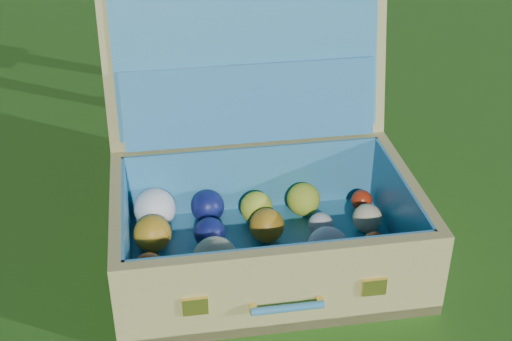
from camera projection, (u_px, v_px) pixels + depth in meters
The scene contains 2 objects.
ground at pixel (262, 318), 1.34m from camera, with size 60.00×60.00×0.00m, color #215114.
suitcase at pixel (256, 177), 1.47m from camera, with size 0.65×0.58×0.57m.
Camera 1 is at (-0.27, -0.97, 0.93)m, focal length 50.00 mm.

